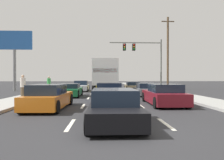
{
  "coord_description": "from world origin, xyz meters",
  "views": [
    {
      "loc": [
        -0.58,
        -6.78,
        1.66
      ],
      "look_at": [
        0.41,
        14.78,
        1.43
      ],
      "focal_mm": 34.63,
      "sensor_mm": 36.0,
      "label": 1
    }
  ],
  "objects_px": {
    "pedestrian_near_corner": "(23,86)",
    "utility_pole_mid": "(168,52)",
    "car_maroon": "(164,95)",
    "traffic_signal_mast": "(140,52)",
    "roadside_billboard": "(14,48)",
    "car_tan": "(133,87)",
    "car_green": "(70,91)",
    "car_black": "(114,107)",
    "car_orange": "(49,97)",
    "pedestrian_mid_block": "(49,84)",
    "car_navy": "(109,93)",
    "box_truck": "(106,75)",
    "car_gray": "(146,90)",
    "car_silver": "(81,86)"
  },
  "relations": [
    {
      "from": "box_truck",
      "to": "car_maroon",
      "type": "height_order",
      "value": "box_truck"
    },
    {
      "from": "car_green",
      "to": "car_gray",
      "type": "relative_size",
      "value": 0.91
    },
    {
      "from": "car_navy",
      "to": "pedestrian_near_corner",
      "type": "distance_m",
      "value": 6.56
    },
    {
      "from": "car_maroon",
      "to": "traffic_signal_mast",
      "type": "height_order",
      "value": "traffic_signal_mast"
    },
    {
      "from": "box_truck",
      "to": "car_black",
      "type": "bearing_deg",
      "value": -89.79
    },
    {
      "from": "car_navy",
      "to": "roadside_billboard",
      "type": "distance_m",
      "value": 17.48
    },
    {
      "from": "car_silver",
      "to": "traffic_signal_mast",
      "type": "xyz_separation_m",
      "value": [
        8.08,
        3.81,
        4.79
      ]
    },
    {
      "from": "car_green",
      "to": "car_orange",
      "type": "height_order",
      "value": "car_orange"
    },
    {
      "from": "car_tan",
      "to": "car_gray",
      "type": "bearing_deg",
      "value": -88.17
    },
    {
      "from": "car_orange",
      "to": "pedestrian_mid_block",
      "type": "distance_m",
      "value": 11.76
    },
    {
      "from": "pedestrian_near_corner",
      "to": "utility_pole_mid",
      "type": "bearing_deg",
      "value": 41.51
    },
    {
      "from": "box_truck",
      "to": "pedestrian_mid_block",
      "type": "distance_m",
      "value": 6.11
    },
    {
      "from": "traffic_signal_mast",
      "to": "car_navy",
      "type": "bearing_deg",
      "value": -107.92
    },
    {
      "from": "car_green",
      "to": "car_black",
      "type": "height_order",
      "value": "car_black"
    },
    {
      "from": "car_maroon",
      "to": "pedestrian_near_corner",
      "type": "relative_size",
      "value": 2.71
    },
    {
      "from": "car_tan",
      "to": "utility_pole_mid",
      "type": "xyz_separation_m",
      "value": [
        5.37,
        2.83,
        4.67
      ]
    },
    {
      "from": "car_green",
      "to": "car_black",
      "type": "xyz_separation_m",
      "value": [
        3.27,
        -11.21,
        0.04
      ]
    },
    {
      "from": "car_gray",
      "to": "pedestrian_mid_block",
      "type": "relative_size",
      "value": 2.72
    },
    {
      "from": "car_orange",
      "to": "car_maroon",
      "type": "height_order",
      "value": "car_orange"
    },
    {
      "from": "roadside_billboard",
      "to": "pedestrian_mid_block",
      "type": "xyz_separation_m",
      "value": [
        5.36,
        -4.54,
        -4.47
      ]
    },
    {
      "from": "utility_pole_mid",
      "to": "pedestrian_mid_block",
      "type": "distance_m",
      "value": 16.86
    },
    {
      "from": "car_green",
      "to": "roadside_billboard",
      "type": "distance_m",
      "value": 12.73
    },
    {
      "from": "car_silver",
      "to": "utility_pole_mid",
      "type": "xyz_separation_m",
      "value": [
        11.81,
        2.92,
        4.64
      ]
    },
    {
      "from": "roadside_billboard",
      "to": "car_navy",
      "type": "bearing_deg",
      "value": -46.8
    },
    {
      "from": "car_gray",
      "to": "roadside_billboard",
      "type": "bearing_deg",
      "value": 152.93
    },
    {
      "from": "car_black",
      "to": "car_tan",
      "type": "height_order",
      "value": "car_black"
    },
    {
      "from": "car_green",
      "to": "pedestrian_mid_block",
      "type": "height_order",
      "value": "pedestrian_mid_block"
    },
    {
      "from": "car_green",
      "to": "car_orange",
      "type": "bearing_deg",
      "value": -90.14
    },
    {
      "from": "box_truck",
      "to": "car_orange",
      "type": "bearing_deg",
      "value": -105.14
    },
    {
      "from": "pedestrian_mid_block",
      "to": "pedestrian_near_corner",
      "type": "bearing_deg",
      "value": -92.77
    },
    {
      "from": "car_orange",
      "to": "utility_pole_mid",
      "type": "distance_m",
      "value": 22.33
    },
    {
      "from": "car_green",
      "to": "car_maroon",
      "type": "distance_m",
      "value": 8.99
    },
    {
      "from": "car_orange",
      "to": "box_truck",
      "type": "xyz_separation_m",
      "value": [
        3.23,
        11.93,
        1.38
      ]
    },
    {
      "from": "traffic_signal_mast",
      "to": "car_black",
      "type": "bearing_deg",
      "value": -102.49
    },
    {
      "from": "car_silver",
      "to": "car_maroon",
      "type": "distance_m",
      "value": 15.28
    },
    {
      "from": "car_navy",
      "to": "pedestrian_near_corner",
      "type": "xyz_separation_m",
      "value": [
        -6.46,
        1.09,
        0.42
      ]
    },
    {
      "from": "car_tan",
      "to": "car_gray",
      "type": "xyz_separation_m",
      "value": [
        0.23,
        -7.12,
        0.0
      ]
    },
    {
      "from": "traffic_signal_mast",
      "to": "pedestrian_near_corner",
      "type": "height_order",
      "value": "traffic_signal_mast"
    },
    {
      "from": "utility_pole_mid",
      "to": "car_orange",
      "type": "bearing_deg",
      "value": -123.49
    },
    {
      "from": "utility_pole_mid",
      "to": "pedestrian_near_corner",
      "type": "xyz_separation_m",
      "value": [
        -15.15,
        -13.41,
        -4.2
      ]
    },
    {
      "from": "car_green",
      "to": "traffic_signal_mast",
      "type": "bearing_deg",
      "value": 54.37
    },
    {
      "from": "pedestrian_mid_block",
      "to": "utility_pole_mid",
      "type": "bearing_deg",
      "value": 24.63
    },
    {
      "from": "car_navy",
      "to": "pedestrian_mid_block",
      "type": "relative_size",
      "value": 2.7
    },
    {
      "from": "car_tan",
      "to": "pedestrian_near_corner",
      "type": "xyz_separation_m",
      "value": [
        -9.79,
        -10.58,
        0.47
      ]
    },
    {
      "from": "pedestrian_mid_block",
      "to": "traffic_signal_mast",
      "type": "bearing_deg",
      "value": 34.66
    },
    {
      "from": "traffic_signal_mast",
      "to": "roadside_billboard",
      "type": "bearing_deg",
      "value": -169.2
    },
    {
      "from": "car_gray",
      "to": "traffic_signal_mast",
      "type": "distance_m",
      "value": 11.94
    },
    {
      "from": "car_gray",
      "to": "utility_pole_mid",
      "type": "distance_m",
      "value": 12.14
    },
    {
      "from": "roadside_billboard",
      "to": "car_maroon",
      "type": "bearing_deg",
      "value": -44.56
    },
    {
      "from": "car_tan",
      "to": "roadside_billboard",
      "type": "xyz_separation_m",
      "value": [
        -14.82,
        0.57,
        4.9
      ]
    }
  ]
}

